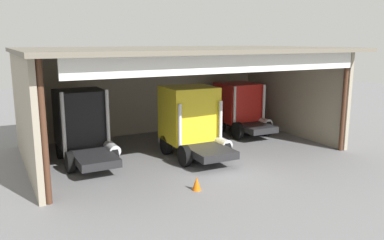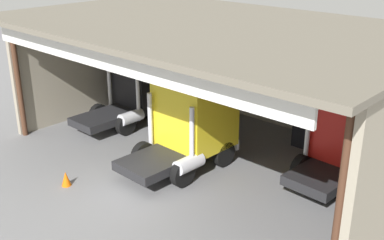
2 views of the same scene
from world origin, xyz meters
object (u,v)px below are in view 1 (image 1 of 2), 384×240
(tool_cart, at_px, (192,125))
(traffic_cone, at_px, (197,183))
(truck_yellow_right_bay, at_px, (191,120))
(truck_black_center_left_bay, at_px, (83,125))
(truck_red_left_bay, at_px, (240,107))
(oil_drum, at_px, (190,123))

(tool_cart, height_order, traffic_cone, tool_cart)
(truck_yellow_right_bay, distance_m, traffic_cone, 5.26)
(truck_black_center_left_bay, xyz_separation_m, traffic_cone, (3.08, -6.33, -1.55))
(tool_cart, xyz_separation_m, traffic_cone, (-4.65, -9.07, -0.22))
(truck_red_left_bay, bearing_deg, tool_cart, 152.75)
(traffic_cone, bearing_deg, oil_drum, 63.75)
(truck_black_center_left_bay, xyz_separation_m, truck_red_left_bay, (10.43, 1.20, -0.09))
(truck_red_left_bay, xyz_separation_m, traffic_cone, (-7.35, -7.53, -1.46))
(truck_black_center_left_bay, distance_m, traffic_cone, 7.21)
(truck_yellow_right_bay, xyz_separation_m, traffic_cone, (-2.14, -4.52, -1.64))
(truck_yellow_right_bay, relative_size, truck_red_left_bay, 1.04)
(tool_cart, bearing_deg, oil_drum, 77.51)
(truck_yellow_right_bay, height_order, truck_red_left_bay, truck_yellow_right_bay)
(truck_red_left_bay, bearing_deg, traffic_cone, -131.84)
(truck_red_left_bay, bearing_deg, oil_drum, 141.77)
(truck_black_center_left_bay, bearing_deg, truck_yellow_right_bay, -19.19)
(truck_red_left_bay, relative_size, oil_drum, 4.98)
(traffic_cone, bearing_deg, truck_black_center_left_bay, 115.96)
(truck_red_left_bay, height_order, tool_cart, truck_red_left_bay)
(truck_black_center_left_bay, relative_size, tool_cart, 5.18)
(oil_drum, distance_m, tool_cart, 0.67)
(truck_red_left_bay, distance_m, oil_drum, 3.60)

